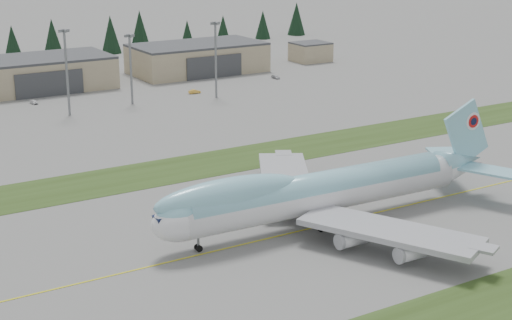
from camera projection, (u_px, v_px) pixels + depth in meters
ground at (350, 219)px, 147.68m from camera, size 7000.00×7000.00×0.00m
grass_strip_near at (507, 298)px, 116.62m from camera, size 400.00×14.00×0.08m
grass_strip_far at (232, 160)px, 184.46m from camera, size 400.00×18.00×0.08m
taxiway_line_main at (350, 219)px, 147.68m from camera, size 400.00×0.40×0.02m
boeing_747_freighter at (320, 191)px, 143.14m from camera, size 75.01×65.12×19.87m
hangar_center at (37, 73)px, 261.17m from camera, size 48.00×26.60×10.80m
hangar_right at (198, 58)px, 291.02m from camera, size 48.00×26.60×10.80m
control_shed at (311, 52)px, 314.80m from camera, size 14.00×12.00×7.60m
floodlight_masts at (101, 55)px, 228.80m from camera, size 75.61×8.47×24.90m
service_vehicle_a at (34, 104)px, 241.47m from camera, size 1.97×3.83×1.25m
service_vehicle_b at (195, 93)px, 256.15m from camera, size 4.09×1.82×1.31m
service_vehicle_c at (276, 79)px, 280.58m from camera, size 1.82×3.97×1.12m
conifer_belt at (42, 40)px, 321.56m from camera, size 270.16×15.05×16.89m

